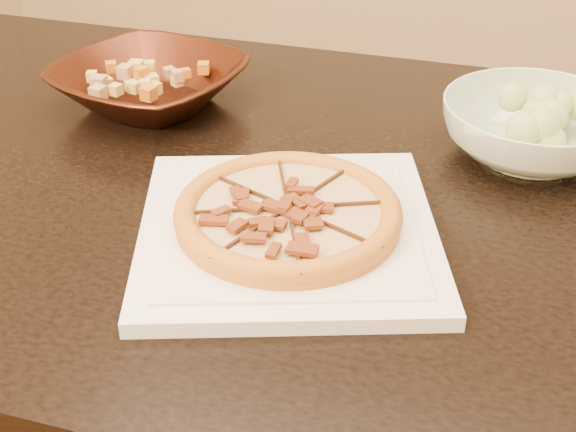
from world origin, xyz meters
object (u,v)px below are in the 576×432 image
at_px(bronze_bowl, 150,84).
at_px(salad_bowl, 533,130).
at_px(pizza, 288,213).
at_px(plate, 288,231).
at_px(dining_table, 238,240).

bearing_deg(bronze_bowl, salad_bowl, 0.75).
bearing_deg(pizza, plate, -16.48).
height_order(plate, salad_bowl, salad_bowl).
xyz_separation_m(pizza, bronze_bowl, (-0.30, 0.27, -0.00)).
relative_size(bronze_bowl, salad_bowl, 1.09).
height_order(dining_table, plate, plate).
distance_m(plate, pizza, 0.02).
distance_m(bronze_bowl, salad_bowl, 0.54).
bearing_deg(plate, pizza, 163.52).
height_order(dining_table, pizza, pizza).
bearing_deg(dining_table, pizza, -48.42).
bearing_deg(pizza, salad_bowl, 49.28).
xyz_separation_m(dining_table, pizza, (0.11, -0.12, 0.14)).
relative_size(pizza, bronze_bowl, 0.96).
bearing_deg(plate, salad_bowl, 49.28).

